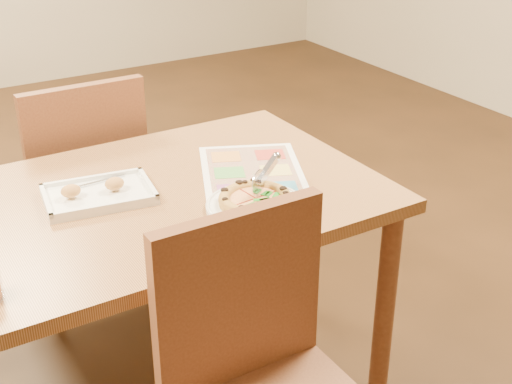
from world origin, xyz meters
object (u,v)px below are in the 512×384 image
pizza (256,200)px  chair_far (82,169)px  plate (256,206)px  appetizer_tray (98,195)px  menu (253,172)px  chair_near (260,359)px  pizza_cutter (265,173)px  dining_table (150,222)px

pizza → chair_far: bearing=104.9°
plate → appetizer_tray: size_ratio=0.84×
chair_far → plate: bearing=104.8°
chair_far → menu: (0.33, -0.62, 0.16)m
pizza → chair_near: bearing=-120.0°
chair_near → chair_far: bearing=90.0°
appetizer_tray → pizza_cutter: bearing=-31.1°
chair_far → plate: 0.87m
plate → pizza: bearing=74.5°
appetizer_tray → chair_far: bearing=77.2°
chair_far → pizza_cutter: bearing=108.9°
dining_table → menu: size_ratio=3.12×
dining_table → chair_far: (-0.00, 0.60, -0.07)m
plate → menu: (0.11, 0.20, -0.00)m
chair_far → plate: chair_far is taller
chair_near → menu: bearing=60.4°
chair_far → pizza_cutter: 0.87m
chair_near → pizza_cutter: chair_near is taller
menu → chair_near: bearing=-119.6°
plate → pizza: size_ratio=1.34×
dining_table → chair_near: chair_near is taller
pizza → plate: bearing=-105.5°
appetizer_tray → plate: bearing=-38.7°
plate → pizza_cutter: bearing=36.0°
chair_far → appetizer_tray: chair_far is taller
pizza_cutter → menu: (0.06, 0.16, -0.08)m
chair_near → appetizer_tray: bearing=100.8°
chair_near → dining_table: bearing=90.0°
plate → pizza_cutter: size_ratio=2.11×
appetizer_tray → menu: (0.45, -0.07, -0.01)m
pizza → appetizer_tray: 0.44m
dining_table → appetizer_tray: size_ratio=4.05×
chair_near → appetizer_tray: chair_near is taller
chair_far → chair_near: bearing=90.0°
pizza_cutter → plate: bearing=-173.3°
pizza → pizza_cutter: bearing=33.8°
chair_far → menu: size_ratio=1.13×
pizza_cutter → appetizer_tray: 0.47m
pizza_cutter → appetizer_tray: size_ratio=0.40×
menu → chair_far: bearing=117.8°
dining_table → menu: menu is taller
pizza_cutter → menu: bearing=40.9°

